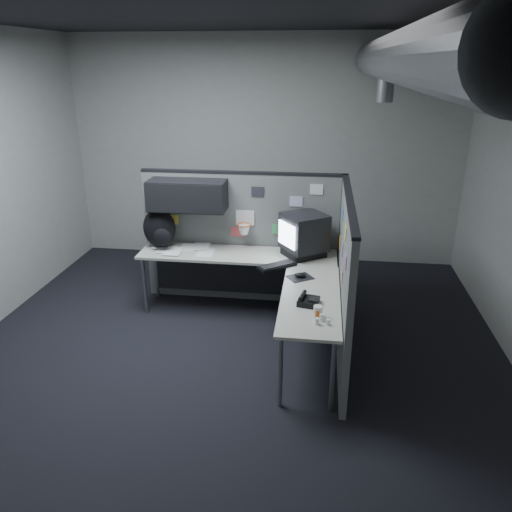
# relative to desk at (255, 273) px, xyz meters

# --- Properties ---
(room) EXTENTS (5.62, 5.62, 3.22)m
(room) POSITION_rel_desk_xyz_m (0.41, -0.70, 1.48)
(room) COLOR black
(room) RESTS_ON ground
(partition_back) EXTENTS (2.44, 0.42, 1.63)m
(partition_back) POSITION_rel_desk_xyz_m (-0.40, 0.53, 0.38)
(partition_back) COLOR #60625F
(partition_back) RESTS_ON ground
(partition_right) EXTENTS (0.07, 2.23, 1.63)m
(partition_right) POSITION_rel_desk_xyz_m (0.95, -0.49, 0.21)
(partition_right) COLOR #60625F
(partition_right) RESTS_ON ground
(desk) EXTENTS (2.31, 2.11, 0.73)m
(desk) POSITION_rel_desk_xyz_m (0.00, 0.00, 0.00)
(desk) COLOR #B4B3A3
(desk) RESTS_ON ground
(monitor) EXTENTS (0.60, 0.60, 0.49)m
(monitor) POSITION_rel_desk_xyz_m (0.52, 0.31, 0.37)
(monitor) COLOR black
(monitor) RESTS_ON desk
(keyboard) EXTENTS (0.43, 0.39, 0.04)m
(keyboard) POSITION_rel_desk_xyz_m (0.25, -0.08, 0.14)
(keyboard) COLOR black
(keyboard) RESTS_ON desk
(mouse) EXTENTS (0.31, 0.30, 0.05)m
(mouse) POSITION_rel_desk_xyz_m (0.51, -0.33, 0.14)
(mouse) COLOR black
(mouse) RESTS_ON desk
(phone) EXTENTS (0.21, 0.23, 0.09)m
(phone) POSITION_rel_desk_xyz_m (0.61, -0.92, 0.15)
(phone) COLOR black
(phone) RESTS_ON desk
(bottles) EXTENTS (0.14, 0.15, 0.08)m
(bottles) POSITION_rel_desk_xyz_m (0.73, -1.24, 0.15)
(bottles) COLOR silver
(bottles) RESTS_ON desk
(cup) EXTENTS (0.10, 0.10, 0.11)m
(cup) POSITION_rel_desk_xyz_m (0.71, -1.17, 0.17)
(cup) COLOR silver
(cup) RESTS_ON desk
(papers) EXTENTS (0.77, 0.50, 0.02)m
(papers) POSITION_rel_desk_xyz_m (-0.92, 0.33, 0.13)
(papers) COLOR white
(papers) RESTS_ON desk
(backpack) EXTENTS (0.43, 0.38, 0.48)m
(backpack) POSITION_rel_desk_xyz_m (-1.20, 0.36, 0.35)
(backpack) COLOR black
(backpack) RESTS_ON desk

